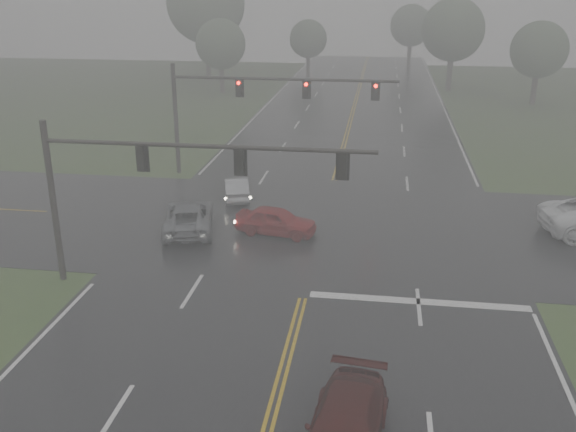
% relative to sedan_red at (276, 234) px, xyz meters
% --- Properties ---
extents(main_road, '(18.00, 160.00, 0.02)m').
position_rel_sedan_red_xyz_m(main_road, '(2.15, -0.65, 0.00)').
color(main_road, black).
rests_on(main_road, ground).
extents(cross_street, '(120.00, 14.00, 0.02)m').
position_rel_sedan_red_xyz_m(cross_street, '(2.15, 1.35, 0.00)').
color(cross_street, black).
rests_on(cross_street, ground).
extents(stop_bar, '(8.50, 0.50, 0.01)m').
position_rel_sedan_red_xyz_m(stop_bar, '(6.65, -6.25, 0.00)').
color(stop_bar, silver).
rests_on(stop_bar, ground).
extents(sedan_red, '(4.20, 2.26, 1.36)m').
position_rel_sedan_red_xyz_m(sedan_red, '(0.00, 0.00, 0.00)').
color(sedan_red, maroon).
rests_on(sedan_red, ground).
extents(sedan_silver, '(2.27, 3.97, 1.24)m').
position_rel_sedan_red_xyz_m(sedan_silver, '(-3.15, 5.10, 0.00)').
color(sedan_silver, '#A1A4A9').
rests_on(sedan_silver, ground).
extents(car_grey, '(3.49, 5.52, 1.42)m').
position_rel_sedan_red_xyz_m(car_grey, '(-4.41, -0.14, 0.00)').
color(car_grey, slate).
rests_on(car_grey, ground).
extents(signal_gantry_near, '(13.00, 0.30, 6.75)m').
position_rel_sedan_red_xyz_m(signal_gantry_near, '(-4.00, -6.28, 4.76)').
color(signal_gantry_near, black).
rests_on(signal_gantry_near, ground).
extents(signal_gantry_far, '(14.02, 0.35, 6.99)m').
position_rel_sedan_red_xyz_m(signal_gantry_far, '(-3.63, 9.79, 4.96)').
color(signal_gantry_far, black).
rests_on(signal_gantry_far, ground).
extents(tree_nw_a, '(5.44, 5.44, 7.99)m').
position_rel_sedan_red_xyz_m(tree_nw_a, '(-12.83, 40.98, 5.25)').
color(tree_nw_a, '#372A23').
rests_on(tree_nw_a, ground).
extents(tree_ne_a, '(6.90, 6.90, 10.13)m').
position_rel_sedan_red_xyz_m(tree_ne_a, '(12.23, 46.14, 6.66)').
color(tree_ne_a, '#372A23').
rests_on(tree_ne_a, ground).
extents(tree_n_mid, '(4.86, 4.86, 7.13)m').
position_rel_sedan_red_xyz_m(tree_n_mid, '(-4.96, 55.82, 4.69)').
color(tree_n_mid, '#372A23').
rests_on(tree_n_mid, ground).
extents(tree_e_near, '(5.56, 5.56, 8.16)m').
position_rel_sedan_red_xyz_m(tree_e_near, '(19.93, 38.69, 5.36)').
color(tree_e_near, '#372A23').
rests_on(tree_e_near, ground).
extents(tree_nw_b, '(9.44, 9.44, 13.86)m').
position_rel_sedan_red_xyz_m(tree_nw_b, '(-16.81, 50.09, 9.13)').
color(tree_nw_b, '#372A23').
rests_on(tree_nw_b, ground).
extents(tree_n_far, '(5.91, 5.91, 8.68)m').
position_rel_sedan_red_xyz_m(tree_n_far, '(8.44, 67.86, 5.70)').
color(tree_n_far, '#372A23').
rests_on(tree_n_far, ground).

